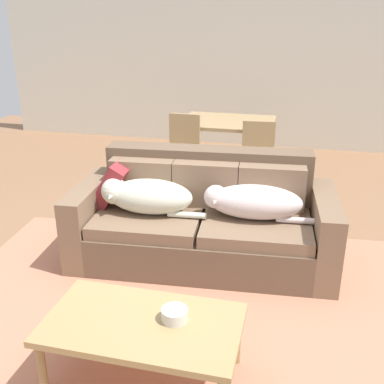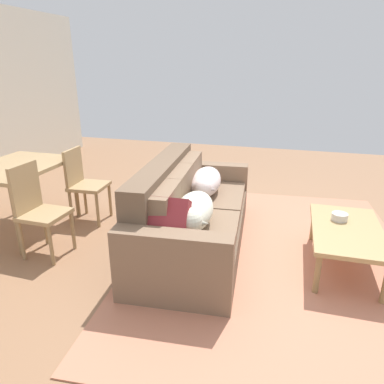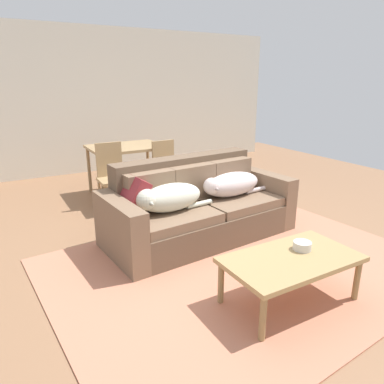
# 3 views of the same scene
# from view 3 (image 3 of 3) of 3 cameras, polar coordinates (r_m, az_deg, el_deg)

# --- Properties ---
(ground_plane) EXTENTS (10.00, 10.00, 0.00)m
(ground_plane) POSITION_cam_3_polar(r_m,az_deg,el_deg) (4.00, 0.86, -8.58)
(ground_plane) COLOR #906647
(back_partition) EXTENTS (8.00, 0.12, 2.70)m
(back_partition) POSITION_cam_3_polar(r_m,az_deg,el_deg) (7.33, -15.62, 13.69)
(back_partition) COLOR silver
(back_partition) RESTS_ON ground
(area_rug) EXTENTS (3.75, 2.97, 0.01)m
(area_rug) POSITION_cam_3_polar(r_m,az_deg,el_deg) (3.63, 7.85, -11.49)
(area_rug) COLOR tan
(area_rug) RESTS_ON ground
(couch) EXTENTS (2.23, 1.12, 0.90)m
(couch) POSITION_cam_3_polar(r_m,az_deg,el_deg) (4.13, 0.86, -2.56)
(couch) COLOR brown
(couch) RESTS_ON ground
(dog_on_left_cushion) EXTENTS (0.89, 0.40, 0.29)m
(dog_on_left_cushion) POSITION_cam_3_polar(r_m,az_deg,el_deg) (3.70, -3.86, -0.93)
(dog_on_left_cushion) COLOR beige
(dog_on_left_cushion) RESTS_ON couch
(dog_on_right_cushion) EXTENTS (0.92, 0.39, 0.28)m
(dog_on_right_cushion) POSITION_cam_3_polar(r_m,az_deg,el_deg) (4.21, 6.14, 1.20)
(dog_on_right_cushion) COLOR silver
(dog_on_right_cushion) RESTS_ON couch
(throw_pillow_by_left_arm) EXTENTS (0.33, 0.41, 0.41)m
(throw_pillow_by_left_arm) POSITION_cam_3_polar(r_m,az_deg,el_deg) (3.71, -9.65, -0.61)
(throw_pillow_by_left_arm) COLOR maroon
(throw_pillow_by_left_arm) RESTS_ON couch
(coffee_table) EXTENTS (1.09, 0.61, 0.41)m
(coffee_table) POSITION_cam_3_polar(r_m,az_deg,el_deg) (3.02, 15.47, -10.68)
(coffee_table) COLOR tan
(coffee_table) RESTS_ON ground
(bowl_on_coffee_table) EXTENTS (0.15, 0.15, 0.07)m
(bowl_on_coffee_table) POSITION_cam_3_polar(r_m,az_deg,el_deg) (3.13, 17.09, -8.15)
(bowl_on_coffee_table) COLOR silver
(bowl_on_coffee_table) RESTS_ON coffee_table
(dining_table) EXTENTS (1.12, 0.85, 0.77)m
(dining_table) POSITION_cam_3_polar(r_m,az_deg,el_deg) (5.70, -10.37, 6.41)
(dining_table) COLOR tan
(dining_table) RESTS_ON ground
(dining_chair_near_left) EXTENTS (0.41, 0.41, 0.93)m
(dining_chair_near_left) POSITION_cam_3_polar(r_m,az_deg,el_deg) (5.09, -12.57, 2.85)
(dining_chair_near_left) COLOR tan
(dining_chair_near_left) RESTS_ON ground
(dining_chair_near_right) EXTENTS (0.42, 0.42, 0.88)m
(dining_chair_near_right) POSITION_cam_3_polar(r_m,az_deg,el_deg) (5.41, -3.99, 3.94)
(dining_chair_near_right) COLOR tan
(dining_chair_near_right) RESTS_ON ground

